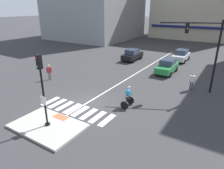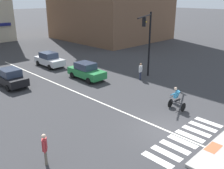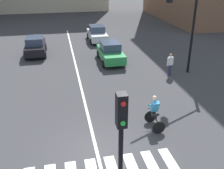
# 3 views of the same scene
# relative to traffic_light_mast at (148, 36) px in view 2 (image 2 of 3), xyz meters

# --- Properties ---
(ground_plane) EXTENTS (300.00, 300.00, 0.00)m
(ground_plane) POSITION_rel_traffic_light_mast_xyz_m (-7.27, -7.47, -4.22)
(ground_plane) COLOR #333335
(tactile_pad_front) EXTENTS (1.10, 0.60, 0.01)m
(tactile_pad_front) POSITION_rel_traffic_light_mast_xyz_m (-7.27, -10.27, -4.06)
(tactile_pad_front) COLOR #DB5B38
(tactile_pad_front) RESTS_ON traffic_island
(crosswalk_stripe_a) EXTENTS (0.44, 1.80, 0.01)m
(crosswalk_stripe_a) POSITION_rel_traffic_light_mast_xyz_m (-10.11, -8.68, -4.21)
(crosswalk_stripe_a) COLOR silver
(crosswalk_stripe_a) RESTS_ON ground
(crosswalk_stripe_b) EXTENTS (0.44, 1.80, 0.01)m
(crosswalk_stripe_b) POSITION_rel_traffic_light_mast_xyz_m (-9.30, -8.68, -4.21)
(crosswalk_stripe_b) COLOR silver
(crosswalk_stripe_b) RESTS_ON ground
(crosswalk_stripe_c) EXTENTS (0.44, 1.80, 0.01)m
(crosswalk_stripe_c) POSITION_rel_traffic_light_mast_xyz_m (-8.49, -8.68, -4.21)
(crosswalk_stripe_c) COLOR silver
(crosswalk_stripe_c) RESTS_ON ground
(crosswalk_stripe_d) EXTENTS (0.44, 1.80, 0.01)m
(crosswalk_stripe_d) POSITION_rel_traffic_light_mast_xyz_m (-7.68, -8.68, -4.21)
(crosswalk_stripe_d) COLOR silver
(crosswalk_stripe_d) RESTS_ON ground
(crosswalk_stripe_e) EXTENTS (0.44, 1.80, 0.01)m
(crosswalk_stripe_e) POSITION_rel_traffic_light_mast_xyz_m (-6.87, -8.68, -4.21)
(crosswalk_stripe_e) COLOR silver
(crosswalk_stripe_e) RESTS_ON ground
(crosswalk_stripe_f) EXTENTS (0.44, 1.80, 0.01)m
(crosswalk_stripe_f) POSITION_rel_traffic_light_mast_xyz_m (-6.06, -8.68, -4.21)
(crosswalk_stripe_f) COLOR silver
(crosswalk_stripe_f) RESTS_ON ground
(crosswalk_stripe_g) EXTENTS (0.44, 1.80, 0.01)m
(crosswalk_stripe_g) POSITION_rel_traffic_light_mast_xyz_m (-5.25, -8.68, -4.21)
(crosswalk_stripe_g) COLOR silver
(crosswalk_stripe_g) RESTS_ON ground
(crosswalk_stripe_h) EXTENTS (0.44, 1.80, 0.01)m
(crosswalk_stripe_h) POSITION_rel_traffic_light_mast_xyz_m (-4.44, -8.68, -4.21)
(crosswalk_stripe_h) COLOR silver
(crosswalk_stripe_h) RESTS_ON ground
(lane_centre_line) EXTENTS (0.14, 28.00, 0.01)m
(lane_centre_line) POSITION_rel_traffic_light_mast_xyz_m (-7.30, 2.53, -4.21)
(lane_centre_line) COLOR silver
(lane_centre_line) RESTS_ON ground
(traffic_light_mast) EXTENTS (4.65, 2.30, 6.39)m
(traffic_light_mast) POSITION_rel_traffic_light_mast_xyz_m (0.00, 0.00, 0.00)
(traffic_light_mast) COLOR black
(traffic_light_mast) RESTS_ON ground
(car_green_eastbound_far) EXTENTS (1.86, 4.11, 1.64)m
(car_green_eastbound_far) POSITION_rel_traffic_light_mast_xyz_m (-4.34, 4.04, -3.41)
(car_green_eastbound_far) COLOR #237A3D
(car_green_eastbound_far) RESTS_ON ground
(car_black_westbound_distant) EXTENTS (1.87, 4.11, 1.64)m
(car_black_westbound_distant) POSITION_rel_traffic_light_mast_xyz_m (-10.58, 7.30, -3.41)
(car_black_westbound_distant) COLOR black
(car_black_westbound_distant) RESTS_ON ground
(car_silver_eastbound_distant) EXTENTS (1.86, 4.11, 1.64)m
(car_silver_eastbound_distant) POSITION_rel_traffic_light_mast_xyz_m (-4.41, 10.74, -3.41)
(car_silver_eastbound_distant) COLOR silver
(car_silver_eastbound_distant) RESTS_ON ground
(cyclist) EXTENTS (0.70, 1.11, 1.68)m
(cyclist) POSITION_rel_traffic_light_mast_xyz_m (-4.21, -6.06, -3.35)
(cyclist) COLOR black
(cyclist) RESTS_ON ground
(pedestrian_at_curb_left) EXTENTS (0.38, 0.47, 1.67)m
(pedestrian_at_curb_left) POSITION_rel_traffic_light_mast_xyz_m (-14.26, -5.03, -3.24)
(pedestrian_at_curb_left) COLOR #6B6051
(pedestrian_at_curb_left) RESTS_ON ground
(pedestrian_waiting_far_side) EXTENTS (0.54, 0.30, 1.67)m
(pedestrian_waiting_far_side) POSITION_rel_traffic_light_mast_xyz_m (-0.74, 0.11, -3.24)
(pedestrian_waiting_far_side) COLOR #2D334C
(pedestrian_waiting_far_side) RESTS_ON ground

